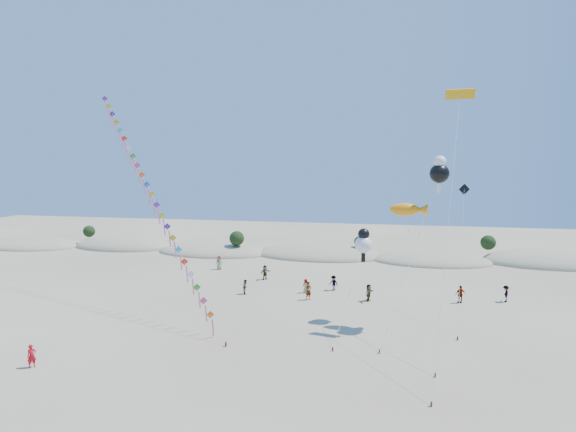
{
  "coord_description": "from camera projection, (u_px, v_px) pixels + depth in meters",
  "views": [
    {
      "loc": [
        8.4,
        -24.4,
        14.59
      ],
      "look_at": [
        1.23,
        14.0,
        9.73
      ],
      "focal_mm": 30.0,
      "sensor_mm": 36.0,
      "label": 1
    }
  ],
  "objects": [
    {
      "name": "ground",
      "position": [
        221.0,
        416.0,
        27.13
      ],
      "size": [
        160.0,
        160.0,
        0.0
      ],
      "primitive_type": "plane",
      "color": "gray",
      "rests_on": "ground"
    },
    {
      "name": "cartoon_kite_low",
      "position": [
        364.0,
        242.0,
        42.4
      ],
      "size": [
        2.76,
        8.41,
        8.3
      ],
      "color": "#3F2D1E",
      "rests_on": "ground"
    },
    {
      "name": "dark_kite",
      "position": [
        463.0,
        222.0,
        43.82
      ],
      "size": [
        2.13,
        9.38,
        12.03
      ],
      "color": "#3F2D1E",
      "rests_on": "ground"
    },
    {
      "name": "cartoon_kite_high",
      "position": [
        439.0,
        171.0,
        39.87
      ],
      "size": [
        5.67,
        7.59,
        14.66
      ],
      "color": "#3F2D1E",
      "rests_on": "ground"
    },
    {
      "name": "parafoil_kite",
      "position": [
        460.0,
        98.0,
        38.86
      ],
      "size": [
        4.29,
        14.74,
        20.05
      ],
      "color": "#3F2D1E",
      "rests_on": "ground"
    },
    {
      "name": "kite_train",
      "position": [
        150.0,
        192.0,
        45.88
      ],
      "size": [
        19.39,
        16.04,
        21.59
      ],
      "color": "#3F2D1E",
      "rests_on": "ground"
    },
    {
      "name": "flyer_foreground",
      "position": [
        32.0,
        356.0,
        33.32
      ],
      "size": [
        0.67,
        0.72,
        1.65
      ],
      "primitive_type": "imported",
      "rotation": [
        0.0,
        0.0,
        0.94
      ],
      "color": "#B30E18",
      "rests_on": "ground"
    },
    {
      "name": "dune_ridge",
      "position": [
        325.0,
        255.0,
        70.96
      ],
      "size": [
        145.3,
        11.49,
        5.57
      ],
      "color": "gray",
      "rests_on": "ground"
    },
    {
      "name": "fish_kite",
      "position": [
        409.0,
        210.0,
        40.88
      ],
      "size": [
        3.13,
        10.8,
        10.65
      ],
      "color": "#3F2D1E",
      "rests_on": "ground"
    },
    {
      "name": "beachgoers",
      "position": [
        335.0,
        284.0,
        52.22
      ],
      "size": [
        33.78,
        11.79,
        1.88
      ],
      "color": "slate",
      "rests_on": "ground"
    }
  ]
}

